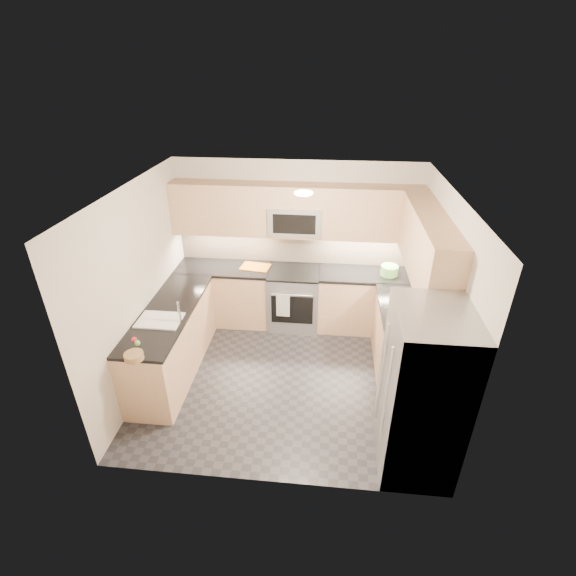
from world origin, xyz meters
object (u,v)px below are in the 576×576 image
object	(u,v)px
microwave	(295,219)
fruit_basket	(134,356)
cutting_board	(255,267)
gas_range	(294,299)
refrigerator	(422,393)
utensil_bowl	(389,270)

from	to	relation	value
microwave	fruit_basket	size ratio (longest dim) A/B	3.78
microwave	cutting_board	size ratio (longest dim) A/B	1.78
gas_range	refrigerator	xyz separation A→B (m)	(1.45, -2.43, 0.45)
refrigerator	gas_range	bearing A→B (deg)	120.88
refrigerator	fruit_basket	size ratio (longest dim) A/B	8.96
microwave	utensil_bowl	world-z (taller)	microwave
utensil_bowl	fruit_basket	bearing A→B (deg)	-141.92
gas_range	cutting_board	size ratio (longest dim) A/B	2.13
microwave	utensil_bowl	xyz separation A→B (m)	(1.40, -0.12, -0.69)
microwave	fruit_basket	distance (m)	2.91
microwave	cutting_board	distance (m)	0.96
gas_range	fruit_basket	distance (m)	2.76
gas_range	utensil_bowl	size ratio (longest dim) A/B	3.63
gas_range	fruit_basket	bearing A→B (deg)	-123.53
utensil_bowl	cutting_board	xyz separation A→B (m)	(-1.99, 0.05, -0.07)
microwave	fruit_basket	bearing A→B (deg)	-122.12
gas_range	cutting_board	world-z (taller)	cutting_board
cutting_board	utensil_bowl	bearing A→B (deg)	-1.48
gas_range	cutting_board	distance (m)	0.78
utensil_bowl	cutting_board	distance (m)	2.00
gas_range	fruit_basket	world-z (taller)	fruit_basket
refrigerator	utensil_bowl	distance (m)	2.44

